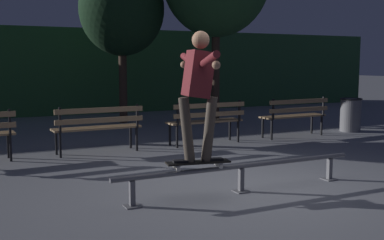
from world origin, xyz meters
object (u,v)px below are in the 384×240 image
Objects in this scene: tree_behind_benches at (122,9)px; skateboarder at (198,85)px; park_bench_rightmost at (295,113)px; trash_can at (351,114)px; skateboard at (198,163)px; grind_rail at (241,171)px; park_bench_right_center at (207,118)px; park_bench_left_center at (98,124)px.

skateboarder is at bearing -100.86° from tree_behind_benches.
trash_can is at bearing 4.29° from park_bench_rightmost.
trash_can is (5.81, 3.45, -0.02)m from skateboard.
grind_rail is 6.24m from trash_can.
tree_behind_benches is at bearing 122.38° from park_bench_rightmost.
tree_behind_benches is (-0.42, 4.14, 2.53)m from park_bench_right_center.
skateboard is 0.19× the size of tree_behind_benches.
skateboard is at bearing -100.89° from tree_behind_benches.
grind_rail is 2.19× the size of skateboarder.
skateboarder is 0.36× the size of tree_behind_benches.
skateboard is (-0.61, 0.00, 0.16)m from grind_rail.
tree_behind_benches is at bearing 79.14° from skateboarder.
skateboarder is 7.78m from tree_behind_benches.
park_bench_right_center is (2.21, 0.00, 0.00)m from park_bench_left_center.
park_bench_right_center is (1.86, 3.32, 0.10)m from skateboard.
park_bench_right_center reaches higher than skateboard.
park_bench_left_center and park_bench_rightmost have the same top height.
park_bench_rightmost reaches higher than skateboard.
park_bench_rightmost is at bearing -57.62° from tree_behind_benches.
park_bench_left_center reaches higher than grind_rail.
skateboarder is 3.89m from park_bench_right_center.
park_bench_right_center is 0.37× the size of tree_behind_benches.
trash_can is at bearing 33.58° from grind_rail.
tree_behind_benches reaches higher than skateboarder.
park_bench_right_center reaches higher than trash_can.
grind_rail is 3.55m from park_bench_right_center.
skateboard is 5.25m from park_bench_rightmost.
park_bench_left_center is (-0.35, 3.32, -0.83)m from skateboarder.
tree_behind_benches is (-2.63, 4.14, 2.53)m from park_bench_rightmost.
trash_can is (5.81, 3.45, -0.96)m from skateboarder.
trash_can is at bearing 30.70° from skateboard.
trash_can is at bearing 30.72° from skateboarder.
tree_behind_benches reaches higher than park_bench_rightmost.
grind_rail is 8.01m from tree_behind_benches.
grind_rail is 2.12× the size of park_bench_left_center.
skateboarder is 0.97× the size of park_bench_rightmost.
trash_can is (1.75, 0.13, -0.12)m from park_bench_rightmost.
tree_behind_benches reaches higher than grind_rail.
skateboard is 0.51× the size of skateboarder.
park_bench_left_center is at bearing 96.08° from skateboarder.
skateboard is 0.50× the size of park_bench_right_center.
grind_rail is 1.26m from skateboarder.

